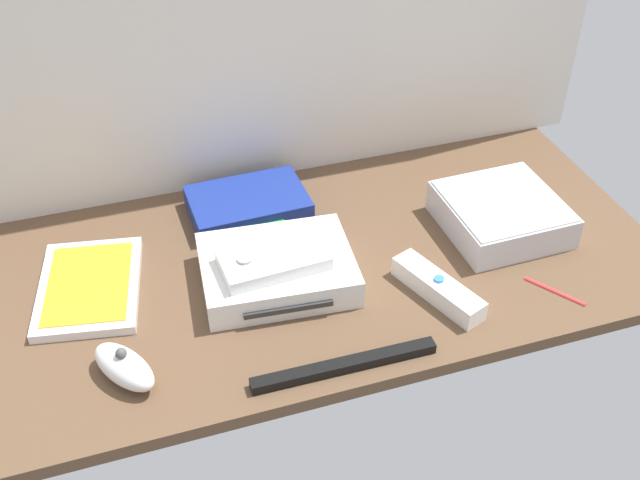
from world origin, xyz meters
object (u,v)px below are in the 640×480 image
at_px(sensor_bar, 345,365).
at_px(stylus_pen, 555,290).
at_px(game_case, 89,287).
at_px(mini_computer, 501,214).
at_px(remote_wand, 438,288).
at_px(remote_classic_pad, 273,259).
at_px(game_console, 277,270).
at_px(network_router, 248,204).
at_px(remote_nunchuk, 124,367).

distance_m(sensor_bar, stylus_pen, 0.33).
bearing_deg(game_case, mini_computer, 5.63).
relative_size(remote_wand, remote_classic_pad, 1.02).
xyz_separation_m(game_console, stylus_pen, (0.36, -0.14, -0.02)).
relative_size(remote_classic_pad, sensor_bar, 0.62).
distance_m(game_console, remote_classic_pad, 0.04).
bearing_deg(game_case, stylus_pen, -8.16).
bearing_deg(sensor_bar, stylus_pen, 8.49).
height_order(network_router, remote_classic_pad, remote_classic_pad).
height_order(remote_wand, sensor_bar, remote_wand).
height_order(game_case, remote_wand, remote_wand).
xyz_separation_m(game_case, remote_classic_pad, (0.25, -0.08, 0.05)).
height_order(remote_nunchuk, remote_classic_pad, remote_classic_pad).
bearing_deg(mini_computer, network_router, 156.52).
relative_size(network_router, remote_classic_pad, 1.23).
relative_size(game_console, sensor_bar, 0.93).
bearing_deg(remote_classic_pad, game_case, 159.34).
height_order(mini_computer, remote_wand, mini_computer).
relative_size(remote_wand, remote_nunchuk, 1.40).
distance_m(remote_wand, stylus_pen, 0.17).
height_order(network_router, remote_wand, same).
distance_m(remote_classic_pad, sensor_bar, 0.18).
distance_m(mini_computer, network_router, 0.39).
distance_m(game_case, remote_classic_pad, 0.26).
xyz_separation_m(game_case, remote_wand, (0.46, -0.16, 0.01)).
bearing_deg(remote_classic_pad, sensor_bar, -79.21).
relative_size(game_console, remote_classic_pad, 1.50).
bearing_deg(game_case, network_router, 33.13).
relative_size(mini_computer, sensor_bar, 0.72).
height_order(remote_classic_pad, stylus_pen, remote_classic_pad).
xyz_separation_m(remote_nunchuk, remote_classic_pad, (0.22, 0.10, 0.03)).
xyz_separation_m(mini_computer, game_case, (-0.61, 0.05, -0.02)).
bearing_deg(game_console, mini_computer, 7.29).
distance_m(network_router, sensor_bar, 0.36).
height_order(game_case, sensor_bar, game_case).
bearing_deg(sensor_bar, game_case, 140.61).
xyz_separation_m(mini_computer, remote_wand, (-0.16, -0.11, -0.01)).
xyz_separation_m(remote_wand, remote_classic_pad, (-0.21, 0.08, 0.04)).
bearing_deg(game_console, game_case, 171.22).
bearing_deg(stylus_pen, remote_classic_pad, 160.99).
bearing_deg(stylus_pen, game_case, 161.77).
bearing_deg(network_router, remote_wand, -54.84).
height_order(game_console, remote_nunchuk, remote_nunchuk).
relative_size(game_case, sensor_bar, 0.88).
xyz_separation_m(game_console, remote_classic_pad, (-0.01, -0.01, 0.03)).
xyz_separation_m(game_console, mini_computer, (0.36, 0.01, 0.00)).
height_order(game_console, mini_computer, mini_computer).
relative_size(game_case, remote_classic_pad, 1.42).
distance_m(game_console, mini_computer, 0.36).
bearing_deg(mini_computer, sensor_bar, -148.40).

